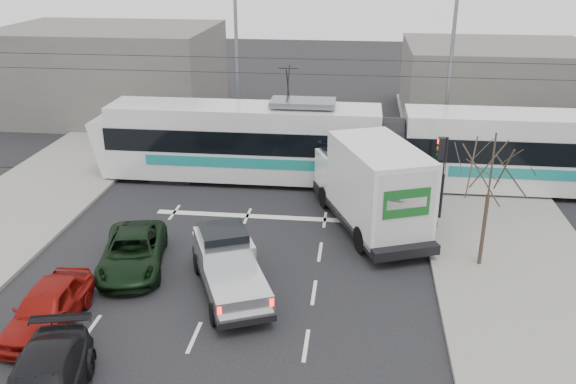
# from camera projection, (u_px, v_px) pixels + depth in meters

# --- Properties ---
(ground) EXTENTS (120.00, 120.00, 0.00)m
(ground) POSITION_uv_depth(u_px,v_px,m) (265.00, 289.00, 21.00)
(ground) COLOR black
(ground) RESTS_ON ground
(sidewalk_right) EXTENTS (6.00, 60.00, 0.15)m
(sidewalk_right) POSITION_uv_depth(u_px,v_px,m) (535.00, 304.00, 19.99)
(sidewalk_right) COLOR gray
(sidewalk_right) RESTS_ON ground
(rails) EXTENTS (60.00, 1.60, 0.03)m
(rails) POSITION_uv_depth(u_px,v_px,m) (296.00, 184.00, 30.20)
(rails) COLOR #33302D
(rails) RESTS_ON ground
(building_left) EXTENTS (14.00, 10.00, 6.00)m
(building_left) POSITION_uv_depth(u_px,v_px,m) (111.00, 72.00, 41.66)
(building_left) COLOR #65615C
(building_left) RESTS_ON ground
(building_right) EXTENTS (12.00, 10.00, 5.00)m
(building_right) POSITION_uv_depth(u_px,v_px,m) (496.00, 82.00, 40.84)
(building_right) COLOR #65615C
(building_right) RESTS_ON ground
(bare_tree) EXTENTS (2.40, 2.40, 5.00)m
(bare_tree) POSITION_uv_depth(u_px,v_px,m) (491.00, 170.00, 21.05)
(bare_tree) COLOR #47382B
(bare_tree) RESTS_ON ground
(traffic_signal) EXTENTS (0.44, 0.44, 3.60)m
(traffic_signal) POSITION_uv_depth(u_px,v_px,m) (442.00, 160.00, 25.25)
(traffic_signal) COLOR black
(traffic_signal) RESTS_ON ground
(street_lamp_near) EXTENTS (2.38, 0.25, 9.00)m
(street_lamp_near) POSITION_uv_depth(u_px,v_px,m) (446.00, 70.00, 31.17)
(street_lamp_near) COLOR slate
(street_lamp_near) RESTS_ON ground
(street_lamp_far) EXTENTS (2.38, 0.25, 9.00)m
(street_lamp_far) POSITION_uv_depth(u_px,v_px,m) (234.00, 58.00, 34.27)
(street_lamp_far) COLOR slate
(street_lamp_far) RESTS_ON ground
(catenary) EXTENTS (60.00, 0.20, 7.00)m
(catenary) POSITION_uv_depth(u_px,v_px,m) (296.00, 108.00, 28.75)
(catenary) COLOR black
(catenary) RESTS_ON ground
(tram) EXTENTS (27.79, 2.87, 5.67)m
(tram) POSITION_uv_depth(u_px,v_px,m) (391.00, 146.00, 29.40)
(tram) COLOR silver
(tram) RESTS_ON ground
(silver_pickup) EXTENTS (3.77, 5.62, 1.94)m
(silver_pickup) POSITION_uv_depth(u_px,v_px,m) (228.00, 263.00, 20.75)
(silver_pickup) COLOR black
(silver_pickup) RESTS_ON ground
(box_truck) EXTENTS (5.19, 7.98, 3.78)m
(box_truck) POSITION_uv_depth(u_px,v_px,m) (372.00, 186.00, 24.92)
(box_truck) COLOR black
(box_truck) RESTS_ON ground
(navy_pickup) EXTENTS (3.26, 5.51, 2.19)m
(navy_pickup) POSITION_uv_depth(u_px,v_px,m) (392.00, 188.00, 26.84)
(navy_pickup) COLOR black
(navy_pickup) RESTS_ON ground
(green_car) EXTENTS (3.15, 5.05, 1.30)m
(green_car) POSITION_uv_depth(u_px,v_px,m) (133.00, 252.00, 22.18)
(green_car) COLOR black
(green_car) RESTS_ON ground
(red_car) EXTENTS (1.80, 4.18, 1.41)m
(red_car) POSITION_uv_depth(u_px,v_px,m) (48.00, 307.00, 18.68)
(red_car) COLOR maroon
(red_car) RESTS_ON ground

